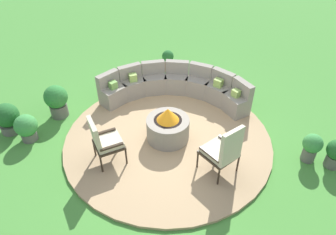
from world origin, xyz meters
TOP-DOWN VIEW (x-y plane):
  - ground_plane at (0.00, 0.00)m, footprint 24.00×24.00m
  - patio_circle at (0.00, 0.00)m, footprint 4.44×4.44m
  - fire_pit at (0.00, 0.00)m, footprint 0.91×0.91m
  - curved_stone_bench at (0.16, 1.52)m, footprint 3.65×1.51m
  - lounge_chair_front_left at (-1.20, -0.71)m, footprint 0.71×0.71m
  - lounge_chair_front_right at (1.03, -0.97)m, footprint 0.81×0.83m
  - potted_plant_0 at (-3.52, 0.23)m, footprint 0.53×0.53m
  - potted_plant_1 at (-3.00, -0.04)m, footprint 0.48×0.48m
  - potted_plant_2 at (-0.05, 3.02)m, footprint 0.33×0.33m
  - potted_plant_3 at (-2.59, 0.82)m, footprint 0.54×0.54m
  - potted_plant_4 at (3.25, -0.72)m, footprint 0.40×0.40m
  - potted_plant_5 at (2.83, -0.56)m, footprint 0.38×0.38m

SIDE VIEW (x-z plane):
  - ground_plane at x=0.00m, z-range 0.00..0.00m
  - patio_circle at x=0.00m, z-range 0.00..0.06m
  - potted_plant_1 at x=-3.00m, z-range 0.03..0.65m
  - potted_plant_4 at x=3.25m, z-range 0.04..0.67m
  - potted_plant_2 at x=-0.05m, z-range 0.04..0.67m
  - potted_plant_5 at x=2.83m, z-range 0.05..0.68m
  - fire_pit at x=0.00m, z-range -0.02..0.75m
  - potted_plant_0 at x=-3.52m, z-range 0.02..0.73m
  - curved_stone_bench at x=0.16m, z-range -0.02..0.78m
  - potted_plant_3 at x=-2.59m, z-range 0.04..0.85m
  - lounge_chair_front_left at x=-1.20m, z-range 0.09..1.13m
  - lounge_chair_front_right at x=1.03m, z-range 0.06..1.19m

